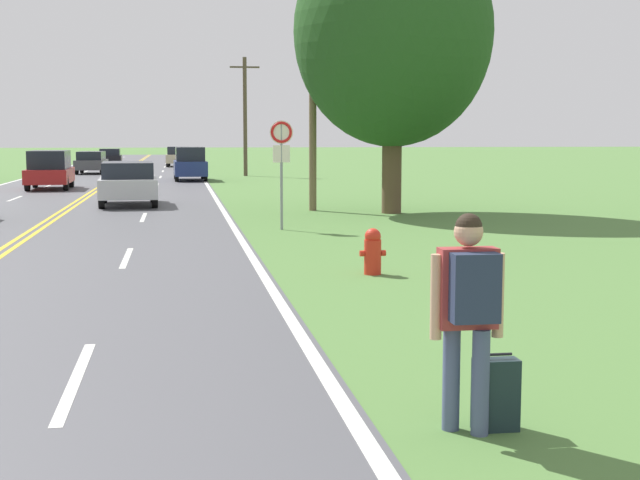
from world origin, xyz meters
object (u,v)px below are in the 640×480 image
(tree_behind_sign, at_px, (393,32))
(car_dark_blue_suv_mid_far, at_px, (190,163))
(hitchhiker_person, at_px, (469,300))
(car_champagne_suv_distant, at_px, (178,156))
(car_silver_suv_approaching, at_px, (128,182))
(car_dark_grey_hatchback_receding, at_px, (91,162))
(car_black_hatchback_horizon, at_px, (110,156))
(car_red_van_mid_near, at_px, (50,169))
(suitcase, at_px, (496,395))
(fire_hydrant, at_px, (373,251))
(traffic_sign, at_px, (281,147))

(tree_behind_sign, xyz_separation_m, car_dark_blue_suv_mid_far, (-5.96, 22.26, -4.64))
(hitchhiker_person, distance_m, car_dark_blue_suv_mid_far, 42.83)
(car_champagne_suv_distant, bearing_deg, car_silver_suv_approaching, -0.36)
(car_dark_grey_hatchback_receding, bearing_deg, car_black_hatchback_horizon, 2.02)
(car_red_van_mid_near, bearing_deg, car_champagne_suv_distant, -12.30)
(suitcase, height_order, car_red_van_mid_near, car_red_van_mid_near)
(car_silver_suv_approaching, height_order, car_champagne_suv_distant, car_champagne_suv_distant)
(car_silver_suv_approaching, bearing_deg, hitchhiker_person, 6.36)
(tree_behind_sign, distance_m, car_red_van_mid_near, 19.96)
(fire_hydrant, bearing_deg, car_champagne_suv_distant, 93.25)
(fire_hydrant, bearing_deg, car_silver_suv_approaching, 106.86)
(tree_behind_sign, distance_m, car_champagne_suv_distant, 46.24)
(suitcase, relative_size, car_black_hatchback_horizon, 0.15)
(car_silver_suv_approaching, distance_m, car_dark_grey_hatchback_receding, 28.04)
(car_silver_suv_approaching, bearing_deg, car_black_hatchback_horizon, -177.83)
(fire_hydrant, distance_m, car_dark_grey_hatchback_receding, 45.36)
(car_silver_suv_approaching, relative_size, car_dark_grey_hatchback_receding, 1.05)
(traffic_sign, height_order, tree_behind_sign, tree_behind_sign)
(suitcase, distance_m, fire_hydrant, 8.33)
(suitcase, distance_m, traffic_sign, 16.11)
(car_red_van_mid_near, relative_size, car_black_hatchback_horizon, 1.03)
(car_red_van_mid_near, xyz_separation_m, car_dark_blue_suv_mid_far, (6.45, 7.34, 0.03))
(traffic_sign, bearing_deg, suitcase, -90.34)
(car_dark_grey_hatchback_receding, distance_m, car_black_hatchback_horizon, 18.92)
(car_silver_suv_approaching, relative_size, car_dark_blue_suv_mid_far, 0.94)
(suitcase, relative_size, tree_behind_sign, 0.07)
(fire_hydrant, relative_size, car_black_hatchback_horizon, 0.19)
(fire_hydrant, relative_size, car_silver_suv_approaching, 0.19)
(car_silver_suv_approaching, distance_m, car_dark_blue_suv_mid_far, 17.90)
(car_silver_suv_approaching, xyz_separation_m, car_dark_grey_hatchback_receding, (-3.81, 27.78, -0.05))
(hitchhiker_person, relative_size, tree_behind_sign, 0.20)
(suitcase, height_order, car_silver_suv_approaching, car_silver_suv_approaching)
(traffic_sign, xyz_separation_m, car_silver_suv_approaching, (-4.36, 8.99, -1.30))
(suitcase, height_order, tree_behind_sign, tree_behind_sign)
(fire_hydrant, relative_size, traffic_sign, 0.29)
(hitchhiker_person, bearing_deg, car_dark_grey_hatchback_receding, 8.99)
(car_dark_grey_hatchback_receding, bearing_deg, car_silver_suv_approaching, -170.69)
(fire_hydrant, distance_m, car_silver_suv_approaching, 17.46)
(hitchhiker_person, bearing_deg, tree_behind_sign, -11.39)
(traffic_sign, height_order, car_black_hatchback_horizon, traffic_sign)
(suitcase, xyz_separation_m, car_silver_suv_approaching, (-4.26, 25.00, 0.53))
(car_dark_blue_suv_mid_far, bearing_deg, car_black_hatchback_horizon, -168.74)
(hitchhiker_person, height_order, traffic_sign, traffic_sign)
(car_red_van_mid_near, distance_m, car_dark_blue_suv_mid_far, 9.77)
(car_champagne_suv_distant, bearing_deg, fire_hydrant, 5.38)
(traffic_sign, bearing_deg, car_dark_grey_hatchback_receding, 102.53)
(traffic_sign, distance_m, car_dark_grey_hatchback_receding, 37.68)
(car_red_van_mid_near, bearing_deg, tree_behind_sign, -141.73)
(tree_behind_sign, bearing_deg, fire_hydrant, -105.11)
(suitcase, bearing_deg, car_dark_blue_suv_mid_far, 3.09)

